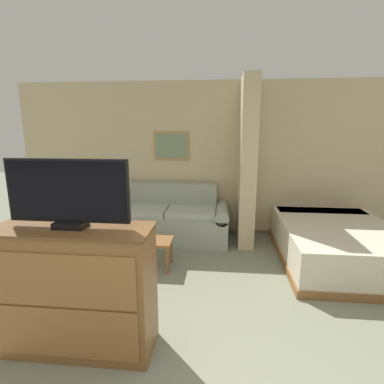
% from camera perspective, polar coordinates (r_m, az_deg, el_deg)
% --- Properties ---
extents(wall_back, '(7.08, 0.16, 2.60)m').
position_cam_1_polar(wall_back, '(5.23, 5.41, 6.16)').
color(wall_back, '#CCB78E').
rests_on(wall_back, ground_plane).
extents(wall_partition_pillar, '(0.24, 0.79, 2.60)m').
position_cam_1_polar(wall_partition_pillar, '(4.79, 10.45, 5.51)').
color(wall_partition_pillar, '#CCB78E').
rests_on(wall_partition_pillar, ground_plane).
extents(couch, '(1.99, 0.84, 0.90)m').
position_cam_1_polar(couch, '(5.03, -4.50, -5.29)').
color(couch, '#99A393').
rests_on(couch, ground_plane).
extents(coffee_table, '(0.64, 0.41, 0.39)m').
position_cam_1_polar(coffee_table, '(4.08, -8.32, -9.62)').
color(coffee_table, brown).
rests_on(coffee_table, ground_plane).
extents(side_table, '(0.42, 0.42, 0.57)m').
position_cam_1_polar(side_table, '(5.26, -17.49, -3.56)').
color(side_table, brown).
rests_on(side_table, ground_plane).
extents(table_lamp, '(0.34, 0.34, 0.43)m').
position_cam_1_polar(table_lamp, '(5.17, -17.76, 0.59)').
color(table_lamp, tan).
rests_on(table_lamp, side_table).
extents(tv_dresser, '(1.28, 0.47, 1.08)m').
position_cam_1_polar(tv_dresser, '(2.77, -21.15, -16.95)').
color(tv_dresser, brown).
rests_on(tv_dresser, ground_plane).
extents(tv, '(0.97, 0.16, 0.54)m').
position_cam_1_polar(tv, '(2.48, -22.59, -0.26)').
color(tv, black).
rests_on(tv, tv_dresser).
extents(bed, '(1.51, 2.03, 0.53)m').
position_cam_1_polar(bed, '(4.66, 25.77, -8.76)').
color(bed, brown).
rests_on(bed, ground_plane).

